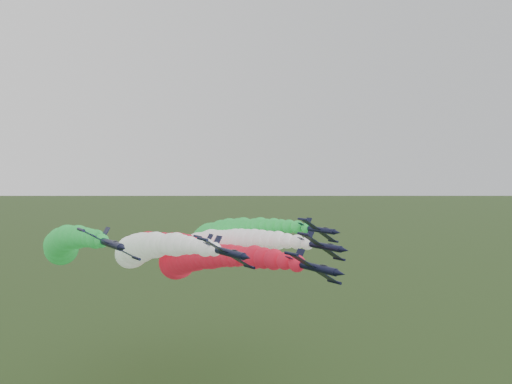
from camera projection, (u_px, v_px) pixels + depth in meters
jet_lead at (192, 260)px, 109.02m from camera, size 17.11×68.66×15.96m
jet_inner_left at (140, 250)px, 111.67m from camera, size 16.61×68.16×15.46m
jet_inner_right at (212, 245)px, 120.44m from camera, size 16.76×68.31×15.61m
jet_outer_left at (63, 244)px, 111.15m from camera, size 17.03×68.58×15.88m
jet_outer_right at (221, 234)px, 135.90m from camera, size 16.64×68.19×15.49m
jet_trail at (146, 246)px, 132.68m from camera, size 16.58×68.14×15.43m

